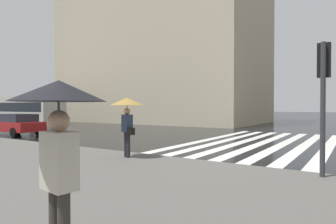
% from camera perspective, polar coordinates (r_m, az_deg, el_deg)
% --- Properties ---
extents(ground_plane, '(220.00, 220.00, 0.00)m').
position_cam_1_polar(ground_plane, '(12.29, 13.80, -7.77)').
color(ground_plane, black).
extents(sidewalk_pavement, '(11.00, 80.00, 0.15)m').
position_cam_1_polar(sidewalk_pavement, '(5.30, -20.36, -18.78)').
color(sidewalk_pavement, '#56544F').
rests_on(sidewalk_pavement, ground_plane).
extents(zebra_crossing, '(13.00, 6.50, 0.01)m').
position_cam_1_polar(zebra_crossing, '(16.11, 18.19, -5.70)').
color(zebra_crossing, silver).
rests_on(zebra_crossing, ground_plane).
extents(haussmann_block_mid, '(14.26, 24.71, 23.36)m').
position_cam_1_polar(haussmann_block_mid, '(38.87, -1.21, 15.24)').
color(haussmann_block_mid, beige).
rests_on(haussmann_block_mid, ground_plane).
extents(traffic_signal_post, '(0.44, 0.30, 3.30)m').
position_cam_1_polar(traffic_signal_post, '(8.19, 28.20, 5.56)').
color(traffic_signal_post, '#333338').
rests_on(traffic_signal_post, sidewalk_pavement).
extents(car_red, '(1.85, 4.10, 1.41)m').
position_cam_1_polar(car_red, '(21.47, -27.61, -2.09)').
color(car_red, maroon).
rests_on(car_red, ground_plane).
extents(city_bus, '(2.60, 11.00, 3.00)m').
position_cam_1_polar(city_bus, '(33.74, -26.65, 0.70)').
color(city_bus, beige).
rests_on(city_bus, ground_plane).
extents(pedestrian_with_floral_umbrella, '(1.17, 1.17, 2.03)m').
position_cam_1_polar(pedestrian_with_floral_umbrella, '(9.96, -8.02, 0.82)').
color(pedestrian_with_floral_umbrella, '#2D3851').
rests_on(pedestrian_with_floral_umbrella, sidewalk_pavement).
extents(pedestrian_far_down_pavement, '(0.97, 0.97, 1.99)m').
position_cam_1_polar(pedestrian_far_down_pavement, '(3.20, -20.62, -1.21)').
color(pedestrian_far_down_pavement, beige).
rests_on(pedestrian_far_down_pavement, sidewalk_pavement).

